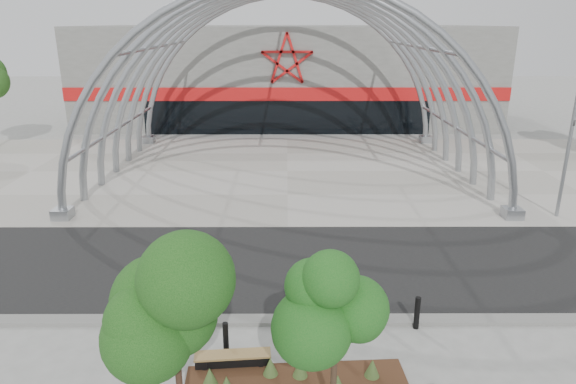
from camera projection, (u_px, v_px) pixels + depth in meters
name	position (u px, v px, depth m)	size (l,w,h in m)	color
ground	(288.00, 317.00, 15.27)	(140.00, 140.00, 0.00)	gray
road	(288.00, 264.00, 18.58)	(140.00, 7.00, 0.02)	black
forecourt	(287.00, 172.00, 29.96)	(60.00, 17.00, 0.04)	#A29D92
kerb	(288.00, 320.00, 15.01)	(60.00, 0.50, 0.12)	slate
arena_building	(287.00, 73.00, 45.73)	(34.00, 15.24, 8.00)	slate
vault_canopy	(287.00, 172.00, 29.96)	(20.80, 15.80, 20.36)	#94989D
planting_bed	(294.00, 382.00, 12.31)	(5.46, 1.94, 0.57)	#341D14
signal_pole	(567.00, 154.00, 22.20)	(0.42, 0.77, 5.58)	gray
street_tree_0	(173.00, 311.00, 9.90)	(1.87, 1.87, 4.26)	black
street_tree_1	(336.00, 305.00, 10.45)	(1.69, 1.69, 4.00)	black
bench_0	(233.00, 360.00, 13.01)	(1.96, 0.59, 0.40)	black
bollard_0	(200.00, 299.00, 15.36)	(0.15, 0.15, 0.96)	black
bollard_1	(226.00, 339.00, 13.45)	(0.15, 0.15, 0.93)	black
bollard_2	(333.00, 338.00, 13.41)	(0.16, 0.16, 1.03)	black
bollard_3	(381.00, 309.00, 14.66)	(0.18, 0.18, 1.10)	black
bollard_4	(417.00, 313.00, 14.57)	(0.16, 0.16, 0.99)	black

